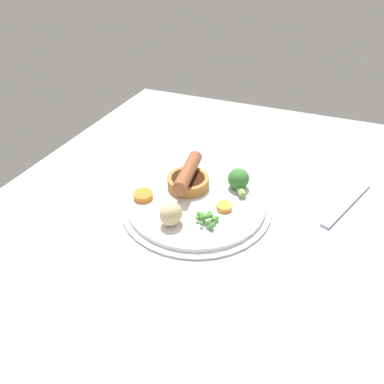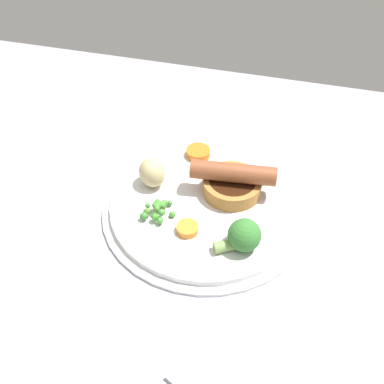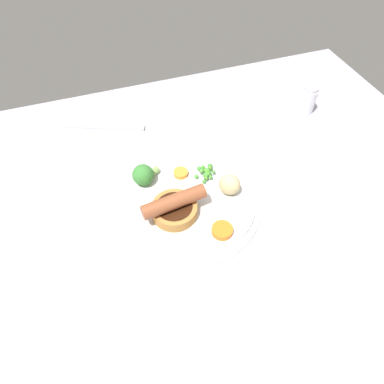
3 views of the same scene
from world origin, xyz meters
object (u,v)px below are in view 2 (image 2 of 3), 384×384
at_px(pea_pile, 157,209).
at_px(broccoli_floret_near, 243,236).
at_px(sausage_pudding, 232,181).
at_px(carrot_slice_3, 187,229).
at_px(carrot_slice_2, 195,152).
at_px(dinner_plate, 205,206).
at_px(potato_chunk_0, 152,173).

height_order(pea_pile, broccoli_floret_near, broccoli_floret_near).
xyz_separation_m(sausage_pudding, carrot_slice_3, (-0.04, -0.09, -0.01)).
distance_m(carrot_slice_2, carrot_slice_3, 0.15).
xyz_separation_m(dinner_plate, potato_chunk_0, (-0.08, 0.01, 0.03)).
bearing_deg(pea_pile, broccoli_floret_near, -10.98).
height_order(sausage_pudding, broccoli_floret_near, sausage_pudding).
height_order(dinner_plate, carrot_slice_2, carrot_slice_2).
bearing_deg(sausage_pudding, pea_pile, -148.03).
bearing_deg(potato_chunk_0, pea_pile, -64.65).
bearing_deg(carrot_slice_3, sausage_pudding, 65.57).
distance_m(pea_pile, broccoli_floret_near, 0.12).
height_order(potato_chunk_0, carrot_slice_3, potato_chunk_0).
xyz_separation_m(potato_chunk_0, carrot_slice_2, (0.04, 0.08, -0.02)).
height_order(sausage_pudding, carrot_slice_2, sausage_pudding).
relative_size(broccoli_floret_near, potato_chunk_0, 1.33).
relative_size(pea_pile, carrot_slice_2, 1.23).
bearing_deg(dinner_plate, potato_chunk_0, 170.59).
distance_m(sausage_pudding, pea_pile, 0.11).
relative_size(sausage_pudding, potato_chunk_0, 2.76).
relative_size(sausage_pudding, pea_pile, 2.61).
height_order(dinner_plate, potato_chunk_0, potato_chunk_0).
xyz_separation_m(dinner_plate, carrot_slice_2, (-0.04, 0.09, 0.01)).
bearing_deg(carrot_slice_3, broccoli_floret_near, -4.42).
xyz_separation_m(dinner_plate, carrot_slice_3, (-0.01, -0.06, 0.01)).
bearing_deg(potato_chunk_0, dinner_plate, -9.41).
xyz_separation_m(dinner_plate, sausage_pudding, (0.03, 0.03, 0.03)).
bearing_deg(broccoli_floret_near, carrot_slice_3, 145.51).
bearing_deg(potato_chunk_0, broccoli_floret_near, -28.16).
relative_size(dinner_plate, carrot_slice_3, 10.06).
bearing_deg(carrot_slice_2, pea_pile, -96.83).
bearing_deg(broccoli_floret_near, pea_pile, 138.95).
height_order(dinner_plate, broccoli_floret_near, broccoli_floret_near).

